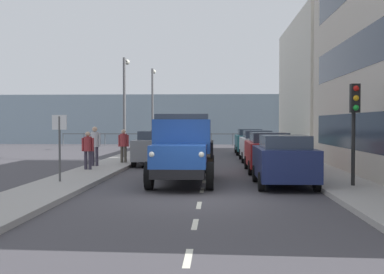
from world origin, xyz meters
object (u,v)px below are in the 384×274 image
(car_navy_kerbside_near, at_px, (284,160))
(car_maroon_oppositeside_2, at_px, (174,140))
(pedestrian_strolling, at_px, (95,143))
(car_red_kerbside_1, at_px, (268,151))
(pedestrian_by_lamp, at_px, (88,147))
(lamp_post_far, at_px, (153,101))
(traffic_light_near, at_px, (354,112))
(pedestrian_near_railing, at_px, (124,143))
(car_white_kerbside_2, at_px, (257,145))
(car_grey_oppositeside_0, at_px, (154,147))
(car_teal_kerbside_3, at_px, (249,141))
(car_black_oppositeside_1, at_px, (165,143))
(truck_vintage_blue, at_px, (182,151))
(street_sign, at_px, (60,136))
(lamp_post_promenade, at_px, (125,97))

(car_navy_kerbside_near, distance_m, car_maroon_oppositeside_2, 20.51)
(pedestrian_strolling, bearing_deg, car_red_kerbside_1, 172.80)
(pedestrian_by_lamp, height_order, lamp_post_far, lamp_post_far)
(lamp_post_far, bearing_deg, traffic_light_near, 112.57)
(pedestrian_near_railing, distance_m, lamp_post_far, 13.88)
(car_white_kerbside_2, relative_size, car_grey_oppositeside_0, 1.09)
(car_teal_kerbside_3, relative_size, pedestrian_by_lamp, 2.80)
(car_black_oppositeside_1, distance_m, traffic_light_near, 16.40)
(car_white_kerbside_2, height_order, car_teal_kerbside_3, same)
(car_maroon_oppositeside_2, bearing_deg, car_red_kerbside_1, 109.89)
(pedestrian_strolling, bearing_deg, truck_vintage_blue, 128.64)
(pedestrian_by_lamp, bearing_deg, street_sign, 92.27)
(lamp_post_promenade, bearing_deg, pedestrian_by_lamp, 88.70)
(pedestrian_by_lamp, bearing_deg, lamp_post_far, -91.77)
(lamp_post_far, bearing_deg, car_navy_kerbside_near, 108.55)
(car_black_oppositeside_1, height_order, traffic_light_near, traffic_light_near)
(car_navy_kerbside_near, height_order, car_teal_kerbside_3, same)
(car_maroon_oppositeside_2, xyz_separation_m, pedestrian_near_railing, (1.49, 11.98, 0.23))
(truck_vintage_blue, bearing_deg, pedestrian_strolling, -51.36)
(pedestrian_by_lamp, distance_m, traffic_light_near, 11.07)
(street_sign, bearing_deg, car_black_oppositeside_1, -98.86)
(car_red_kerbside_1, height_order, pedestrian_near_railing, pedestrian_near_railing)
(lamp_post_far, bearing_deg, car_maroon_oppositeside_2, 137.60)
(lamp_post_far, bearing_deg, car_white_kerbside_2, 124.40)
(car_teal_kerbside_3, xyz_separation_m, lamp_post_far, (7.19, -4.48, 2.97))
(car_maroon_oppositeside_2, bearing_deg, lamp_post_far, -42.40)
(car_maroon_oppositeside_2, relative_size, pedestrian_strolling, 2.29)
(car_red_kerbside_1, bearing_deg, lamp_post_promenade, -42.38)
(car_white_kerbside_2, relative_size, car_teal_kerbside_3, 1.02)
(car_grey_oppositeside_0, relative_size, lamp_post_far, 0.68)
(car_red_kerbside_1, relative_size, lamp_post_far, 0.68)
(pedestrian_strolling, bearing_deg, car_navy_kerbside_near, 143.36)
(car_black_oppositeside_1, bearing_deg, pedestrian_strolling, 72.59)
(car_white_kerbside_2, height_order, pedestrian_by_lamp, pedestrian_by_lamp)
(car_teal_kerbside_3, xyz_separation_m, pedestrian_by_lamp, (7.72, 12.81, 0.20))
(car_white_kerbside_2, bearing_deg, lamp_post_promenade, -6.19)
(traffic_light_near, xyz_separation_m, lamp_post_promenade, (9.62, -12.60, 1.15))
(pedestrian_by_lamp, height_order, street_sign, street_sign)
(car_grey_oppositeside_0, relative_size, lamp_post_promenade, 0.73)
(car_white_kerbside_2, height_order, car_grey_oppositeside_0, same)
(car_navy_kerbside_near, relative_size, car_maroon_oppositeside_2, 0.94)
(car_red_kerbside_1, xyz_separation_m, traffic_light_near, (-2.07, 5.71, 1.58))
(car_maroon_oppositeside_2, xyz_separation_m, lamp_post_far, (1.78, -1.63, 2.97))
(truck_vintage_blue, distance_m, pedestrian_strolling, 7.09)
(pedestrian_strolling, bearing_deg, car_grey_oppositeside_0, -135.40)
(pedestrian_by_lamp, bearing_deg, traffic_light_near, 153.04)
(truck_vintage_blue, bearing_deg, pedestrian_near_railing, -65.23)
(pedestrian_by_lamp, relative_size, pedestrian_near_railing, 0.97)
(car_grey_oppositeside_0, xyz_separation_m, pedestrian_by_lamp, (2.32, 4.13, 0.20))
(car_maroon_oppositeside_2, distance_m, lamp_post_promenade, 8.76)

